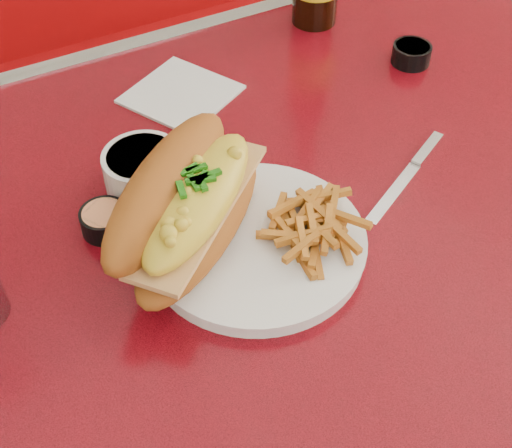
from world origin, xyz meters
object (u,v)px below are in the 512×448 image
booth_bench_far (120,131)px  diner_table (300,277)px  gravy_ramekin (144,171)px  sauce_cup_left (105,220)px  mac_hoagie (188,203)px  fork (300,233)px  knife (412,169)px  sauce_cup_right (412,53)px  dinner_plate (256,243)px

booth_bench_far → diner_table: bearing=-90.0°
gravy_ramekin → diner_table: bearing=-29.9°
booth_bench_far → sauce_cup_left: 0.93m
mac_hoagie → gravy_ramekin: mac_hoagie is taller
mac_hoagie → sauce_cup_left: (-0.08, 0.07, -0.05)m
fork → gravy_ramekin: bearing=15.7°
mac_hoagie → fork: bearing=-68.1°
booth_bench_far → fork: booth_bench_far is taller
gravy_ramekin → fork: bearing=-54.8°
booth_bench_far → knife: (0.13, -0.84, 0.49)m
fork → gravy_ramekin: size_ratio=1.24×
mac_hoagie → gravy_ramekin: 0.11m
diner_table → sauce_cup_left: bearing=166.9°
mac_hoagie → sauce_cup_left: mac_hoagie is taller
knife → gravy_ramekin: bearing=129.9°
mac_hoagie → knife: (0.29, -0.02, -0.06)m
gravy_ramekin → sauce_cup_right: 0.45m
diner_table → knife: 0.21m
dinner_plate → mac_hoagie: bearing=146.1°
booth_bench_far → fork: (-0.05, -0.88, 0.50)m
sauce_cup_right → dinner_plate: bearing=-150.0°
booth_bench_far → mac_hoagie: bearing=-100.8°
diner_table → gravy_ramekin: 0.27m
fork → sauce_cup_left: 0.22m
diner_table → booth_bench_far: (0.00, 0.81, -0.32)m
diner_table → mac_hoagie: mac_hoagie is taller
booth_bench_far → gravy_ramekin: booth_bench_far is taller
booth_bench_far → dinner_plate: bearing=-96.4°
diner_table → fork: fork is taller
dinner_plate → sauce_cup_right: 0.43m
dinner_plate → booth_bench_far: bearing=83.6°
mac_hoagie → diner_table: bearing=-35.5°
dinner_plate → gravy_ramekin: 0.16m
mac_hoagie → gravy_ramekin: bearing=55.2°
sauce_cup_right → diner_table: bearing=-149.5°
mac_hoagie → sauce_cup_right: bearing=-18.0°
diner_table → mac_hoagie: 0.28m
knife → fork: bearing=164.4°
mac_hoagie → sauce_cup_left: size_ratio=4.31×
booth_bench_far → fork: bearing=-93.3°
sauce_cup_left → knife: sauce_cup_left is taller
diner_table → dinner_plate: size_ratio=4.25×
dinner_plate → knife: size_ratio=1.66×
mac_hoagie → gravy_ramekin: (-0.01, 0.11, -0.04)m
mac_hoagie → knife: size_ratio=1.56×
booth_bench_far → sauce_cup_left: booth_bench_far is taller
diner_table → gravy_ramekin: size_ratio=11.41×
diner_table → sauce_cup_right: 0.36m
fork → gravy_ramekin: 0.20m
booth_bench_far → sauce_cup_right: size_ratio=16.25×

